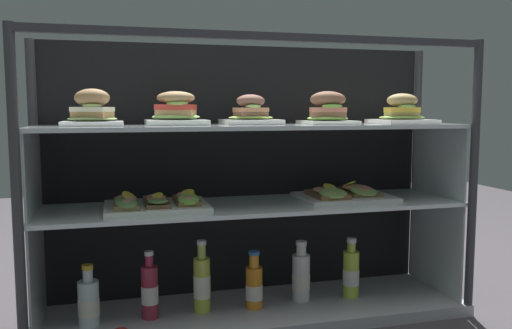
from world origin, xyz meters
The scene contains 20 objects.
ground_plane centered at (0.00, 0.00, -0.01)m, with size 6.00×6.00×0.02m, color #454045.
case_base_deck centered at (0.00, 0.00, 0.02)m, with size 1.53×0.40×0.04m, color #B5B2B9.
case_frame centered at (0.00, 0.13, 0.53)m, with size 1.53×0.40×0.99m.
riser_lower_tier centered at (0.00, 0.00, 0.22)m, with size 1.47×0.34×0.36m.
shelf_lower_glass centered at (0.00, 0.00, 0.41)m, with size 1.48×0.36×0.01m, color silver.
riser_upper_tier centered at (0.00, 0.00, 0.55)m, with size 1.47×0.34×0.27m.
shelf_upper_glass centered at (0.00, 0.00, 0.69)m, with size 1.48×0.36×0.01m, color silver.
plated_roll_sandwich_right_of_center centered at (-0.54, 0.02, 0.74)m, with size 0.19×0.19×0.12m.
plated_roll_sandwich_far_right centered at (-0.27, 0.04, 0.74)m, with size 0.20×0.20×0.11m.
plated_roll_sandwich_mid_right centered at (-0.01, 0.03, 0.73)m, with size 0.19×0.19×0.11m.
plated_roll_sandwich_center centered at (0.27, 0.00, 0.74)m, with size 0.18×0.18×0.12m.
plated_roll_sandwich_far_left centered at (0.54, -0.04, 0.73)m, with size 0.20×0.20×0.11m.
open_sandwich_tray_far_right centered at (-0.35, -0.02, 0.44)m, with size 0.34×0.26×0.07m.
open_sandwich_tray_mid_right centered at (0.35, 0.02, 0.43)m, with size 0.34×0.26×0.06m.
juice_bottle_front_right_end centered at (-0.57, -0.02, 0.12)m, with size 0.07×0.07×0.20m.
juice_bottle_near_post centered at (-0.38, -0.01, 0.13)m, with size 0.06×0.06×0.23m.
juice_bottle_front_middle centered at (-0.20, 0.00, 0.14)m, with size 0.06×0.06×0.25m.
juice_bottle_back_right centered at (-0.01, -0.01, 0.12)m, with size 0.06×0.06×0.21m.
juice_bottle_front_fourth centered at (0.18, 0.02, 0.13)m, with size 0.07×0.07×0.22m.
juice_bottle_tucked_behind centered at (0.37, 0.00, 0.13)m, with size 0.06×0.06×0.23m.
Camera 1 is at (-0.48, -1.78, 0.75)m, focal length 37.27 mm.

